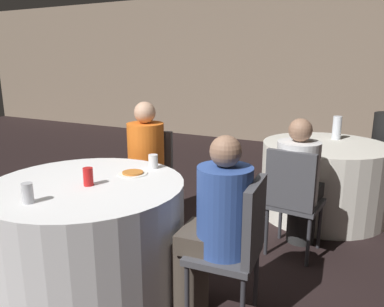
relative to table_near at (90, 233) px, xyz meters
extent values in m
plane|color=black|center=(0.15, 0.08, -0.37)|extent=(16.00, 16.00, 0.00)
cube|color=gray|center=(0.15, 5.23, 1.03)|extent=(16.00, 0.06, 2.80)
cylinder|color=white|center=(0.00, 0.00, 0.00)|extent=(1.34, 1.34, 0.75)
cylinder|color=white|center=(1.29, 2.03, 0.00)|extent=(1.25, 1.25, 0.75)
cube|color=#47474C|center=(0.99, 0.08, 0.05)|extent=(0.43, 0.43, 0.04)
cube|color=#47474C|center=(1.17, 0.10, 0.30)|extent=(0.08, 0.38, 0.45)
cylinder|color=#333338|center=(0.83, -0.10, -0.17)|extent=(0.03, 0.03, 0.41)
cylinder|color=#333338|center=(0.80, 0.24, -0.17)|extent=(0.03, 0.03, 0.41)
cylinder|color=#333338|center=(1.14, 0.26, -0.17)|extent=(0.03, 0.03, 0.41)
cube|color=#47474C|center=(-0.16, 0.98, 0.05)|extent=(0.46, 0.46, 0.04)
cube|color=#47474C|center=(-0.19, 1.15, 0.30)|extent=(0.38, 0.11, 0.45)
cylinder|color=#333338|center=(0.03, 0.84, -0.17)|extent=(0.03, 0.03, 0.41)
cylinder|color=#333338|center=(-0.30, 0.78, -0.17)|extent=(0.03, 0.03, 0.41)
cylinder|color=#333338|center=(-0.03, 1.17, -0.17)|extent=(0.03, 0.03, 0.41)
cylinder|color=#333338|center=(-0.36, 1.12, -0.17)|extent=(0.03, 0.03, 0.41)
cylinder|color=#333338|center=(1.62, 2.75, -0.17)|extent=(0.03, 0.03, 0.41)
cylinder|color=#333338|center=(1.83, 3.02, -0.17)|extent=(0.03, 0.03, 0.41)
cube|color=#47474C|center=(1.20, 1.09, 0.05)|extent=(0.44, 0.44, 0.04)
cube|color=#47474C|center=(1.18, 0.91, 0.30)|extent=(0.38, 0.09, 0.45)
cylinder|color=#333338|center=(1.05, 1.28, -0.17)|extent=(0.03, 0.03, 0.41)
cylinder|color=#333338|center=(1.39, 1.25, -0.17)|extent=(0.03, 0.03, 0.41)
cylinder|color=#333338|center=(1.02, 0.94, -0.17)|extent=(0.03, 0.03, 0.41)
cylinder|color=#333338|center=(1.35, 0.91, -0.17)|extent=(0.03, 0.03, 0.41)
cylinder|color=#282828|center=(1.22, 1.31, -0.15)|extent=(0.24, 0.24, 0.45)
cube|color=#282828|center=(1.21, 1.20, 0.12)|extent=(0.35, 0.35, 0.12)
cylinder|color=white|center=(1.20, 1.09, 0.32)|extent=(0.34, 0.34, 0.50)
sphere|color=#997056|center=(1.20, 1.09, 0.66)|extent=(0.18, 0.18, 0.18)
cylinder|color=#4C4238|center=(0.77, 0.06, -0.15)|extent=(0.24, 0.24, 0.45)
cube|color=#4C4238|center=(0.88, 0.07, 0.12)|extent=(0.34, 0.34, 0.12)
cylinder|color=#33519E|center=(0.99, 0.08, 0.34)|extent=(0.33, 0.33, 0.52)
sphere|color=#997056|center=(0.99, 0.08, 0.69)|extent=(0.18, 0.18, 0.18)
cylinder|color=#282828|center=(1.73, 2.61, -0.15)|extent=(0.24, 0.24, 0.45)
cube|color=#282828|center=(1.79, 2.70, 0.12)|extent=(0.47, 0.47, 0.12)
cylinder|color=#282828|center=(-0.13, 0.76, -0.15)|extent=(0.24, 0.24, 0.45)
cube|color=#282828|center=(-0.15, 0.87, 0.12)|extent=(0.37, 0.37, 0.12)
cylinder|color=orange|center=(-0.16, 0.98, 0.35)|extent=(0.34, 0.34, 0.56)
sphere|color=tan|center=(-0.16, 0.98, 0.73)|extent=(0.20, 0.20, 0.20)
cylinder|color=white|center=(0.16, 0.31, 0.38)|extent=(0.22, 0.22, 0.01)
cylinder|color=orange|center=(0.16, 0.31, 0.39)|extent=(0.15, 0.15, 0.01)
cylinder|color=silver|center=(-0.04, -0.43, 0.43)|extent=(0.07, 0.07, 0.12)
cylinder|color=red|center=(0.05, -0.03, 0.43)|extent=(0.07, 0.07, 0.12)
cylinder|color=white|center=(0.22, 0.51, 0.43)|extent=(0.07, 0.07, 0.11)
cylinder|color=silver|center=(1.35, 2.31, 0.50)|extent=(0.09, 0.09, 0.25)
camera|label=1|loc=(1.75, -1.83, 1.19)|focal=35.00mm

